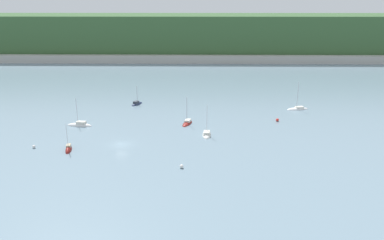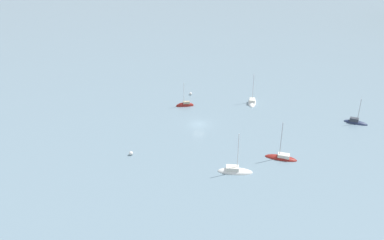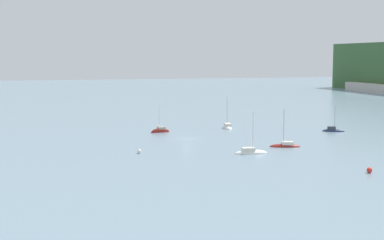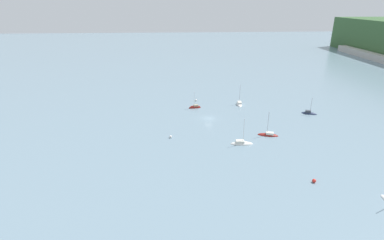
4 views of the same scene
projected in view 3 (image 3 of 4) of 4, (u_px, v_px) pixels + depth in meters
name	position (u px, v px, depth m)	size (l,w,h in m)	color
ground_plane	(188.00, 139.00, 115.23)	(600.00, 600.00, 0.00)	slate
sailboat_0	(160.00, 132.00, 124.92)	(2.12, 4.75, 7.19)	maroon
sailboat_1	(227.00, 128.00, 132.05)	(7.04, 2.89, 8.44)	white
sailboat_2	(251.00, 153.00, 97.71)	(2.50, 6.39, 8.36)	white
sailboat_3	(333.00, 131.00, 126.30)	(3.86, 5.45, 6.70)	#232D4C
sailboat_5	(285.00, 146.00, 104.92)	(3.52, 6.34, 8.13)	maroon
mooring_buoy_0	(158.00, 126.00, 133.14)	(0.73, 0.73, 0.73)	white
mooring_buoy_1	(139.00, 151.00, 97.91)	(0.77, 0.77, 0.77)	white
mooring_buoy_2	(369.00, 170.00, 81.49)	(0.85, 0.85, 0.85)	red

